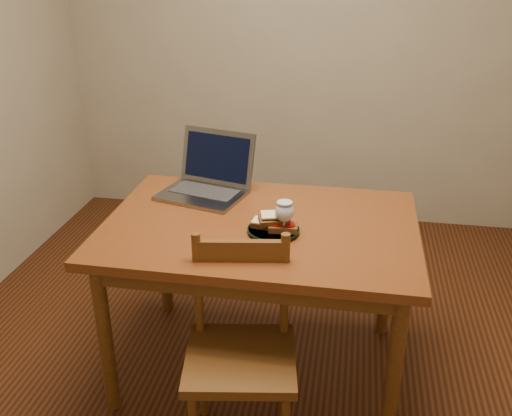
% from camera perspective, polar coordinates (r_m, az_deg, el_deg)
% --- Properties ---
extents(floor, '(3.20, 3.20, 0.02)m').
position_cam_1_polar(floor, '(2.88, 0.39, -13.96)').
color(floor, black).
rests_on(floor, ground).
extents(back_wall, '(3.20, 0.02, 2.60)m').
position_cam_1_polar(back_wall, '(3.88, 4.66, 17.30)').
color(back_wall, gray).
rests_on(back_wall, floor).
extents(front_wall, '(3.20, 0.02, 2.60)m').
position_cam_1_polar(front_wall, '(0.87, -17.95, -10.87)').
color(front_wall, gray).
rests_on(front_wall, floor).
extents(table, '(1.30, 0.90, 0.74)m').
position_cam_1_polar(table, '(2.42, 0.41, -3.35)').
color(table, '#481E0C').
rests_on(table, floor).
extents(chair, '(0.46, 0.44, 0.43)m').
position_cam_1_polar(chair, '(2.15, -1.56, -13.37)').
color(chair, '#45260E').
rests_on(chair, floor).
extents(plate, '(0.21, 0.21, 0.02)m').
position_cam_1_polar(plate, '(2.30, 1.76, -2.28)').
color(plate, black).
rests_on(plate, table).
extents(sandwich_cheese, '(0.12, 0.08, 0.03)m').
position_cam_1_polar(sandwich_cheese, '(2.30, 0.93, -1.53)').
color(sandwich_cheese, '#381E0C').
rests_on(sandwich_cheese, plate).
extents(sandwich_tomato, '(0.12, 0.08, 0.04)m').
position_cam_1_polar(sandwich_tomato, '(2.27, 2.73, -1.87)').
color(sandwich_tomato, '#381E0C').
rests_on(sandwich_tomato, plate).
extents(sandwich_top, '(0.13, 0.10, 0.04)m').
position_cam_1_polar(sandwich_top, '(2.28, 1.79, -1.07)').
color(sandwich_top, '#381E0C').
rests_on(sandwich_top, plate).
extents(milk_glass, '(0.08, 0.08, 0.15)m').
position_cam_1_polar(milk_glass, '(2.25, 2.84, -1.06)').
color(milk_glass, white).
rests_on(milk_glass, table).
extents(laptop, '(0.44, 0.42, 0.27)m').
position_cam_1_polar(laptop, '(2.68, -4.73, 3.12)').
color(laptop, slate).
rests_on(laptop, table).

